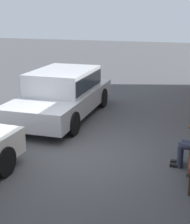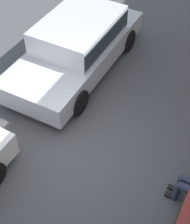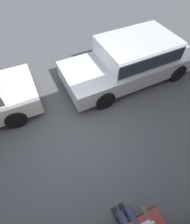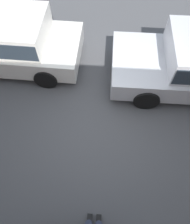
% 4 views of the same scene
% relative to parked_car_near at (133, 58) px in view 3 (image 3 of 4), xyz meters
% --- Properties ---
extents(ground_plane, '(60.00, 60.00, 0.00)m').
position_rel_parked_car_near_xyz_m(ground_plane, '(2.67, 1.41, -0.79)').
color(ground_plane, '#4C4C4F').
extents(parked_car_near, '(4.69, 2.02, 1.45)m').
position_rel_parked_car_near_xyz_m(parked_car_near, '(0.00, 0.00, 0.00)').
color(parked_car_near, silver).
rests_on(parked_car_near, ground_plane).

